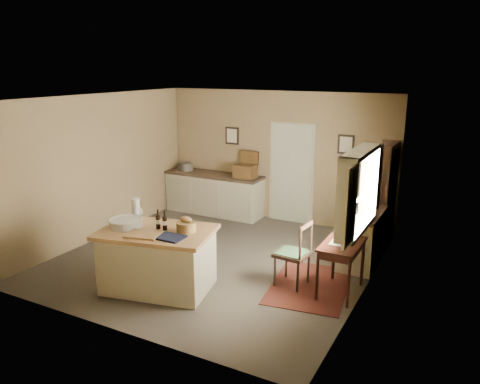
% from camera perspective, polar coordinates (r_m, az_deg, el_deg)
% --- Properties ---
extents(ground, '(5.00, 5.00, 0.00)m').
position_cam_1_polar(ground, '(8.06, -2.86, -8.13)').
color(ground, brown).
rests_on(ground, ground).
extents(wall_back, '(5.00, 0.10, 2.70)m').
position_cam_1_polar(wall_back, '(9.81, 4.49, 4.32)').
color(wall_back, '#907650').
rests_on(wall_back, ground).
extents(wall_front, '(5.00, 0.10, 2.70)m').
position_cam_1_polar(wall_front, '(5.72, -15.91, -4.16)').
color(wall_front, '#907650').
rests_on(wall_front, ground).
extents(wall_left, '(0.10, 5.00, 2.70)m').
position_cam_1_polar(wall_left, '(9.14, -16.63, 2.93)').
color(wall_left, '#907650').
rests_on(wall_left, ground).
extents(wall_right, '(0.10, 5.00, 2.70)m').
position_cam_1_polar(wall_right, '(6.74, 15.60, -1.20)').
color(wall_right, '#907650').
rests_on(wall_right, ground).
extents(ceiling, '(5.00, 5.00, 0.00)m').
position_cam_1_polar(ceiling, '(7.42, -3.14, 11.39)').
color(ceiling, silver).
rests_on(ceiling, wall_back).
extents(door, '(0.97, 0.06, 2.11)m').
position_cam_1_polar(door, '(9.71, 6.28, 2.39)').
color(door, beige).
rests_on(door, ground).
extents(framed_prints, '(2.82, 0.02, 0.38)m').
position_cam_1_polar(framed_prints, '(9.65, 5.58, 6.35)').
color(framed_prints, black).
rests_on(framed_prints, ground).
extents(window, '(0.25, 1.99, 1.12)m').
position_cam_1_polar(window, '(6.52, 14.68, 0.13)').
color(window, '#B5AE8D').
rests_on(window, ground).
extents(work_island, '(1.78, 1.36, 1.20)m').
position_cam_1_polar(work_island, '(6.98, -10.04, -7.89)').
color(work_island, '#B5AE8D').
rests_on(work_island, ground).
extents(sideboard, '(2.23, 0.63, 1.18)m').
position_cam_1_polar(sideboard, '(10.34, -3.10, -0.03)').
color(sideboard, '#B5AE8D').
rests_on(sideboard, ground).
extents(rug, '(1.31, 1.73, 0.01)m').
position_cam_1_polar(rug, '(7.21, 8.50, -11.22)').
color(rug, '#4B1D13').
rests_on(rug, ground).
extents(writing_desk, '(0.52, 0.85, 0.82)m').
position_cam_1_polar(writing_desk, '(6.82, 12.30, -6.89)').
color(writing_desk, black).
rests_on(writing_desk, ground).
extents(desk_chair, '(0.50, 0.50, 0.98)m').
position_cam_1_polar(desk_chair, '(7.01, 6.38, -7.53)').
color(desk_chair, black).
rests_on(desk_chair, ground).
extents(right_cabinet, '(0.61, 1.09, 0.99)m').
position_cam_1_polar(right_cabinet, '(7.94, 14.50, -5.44)').
color(right_cabinet, '#B5AE8D').
rests_on(right_cabinet, ground).
extents(shelving_unit, '(0.32, 0.85, 1.88)m').
position_cam_1_polar(shelving_unit, '(8.78, 17.32, -0.38)').
color(shelving_unit, black).
rests_on(shelving_unit, ground).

